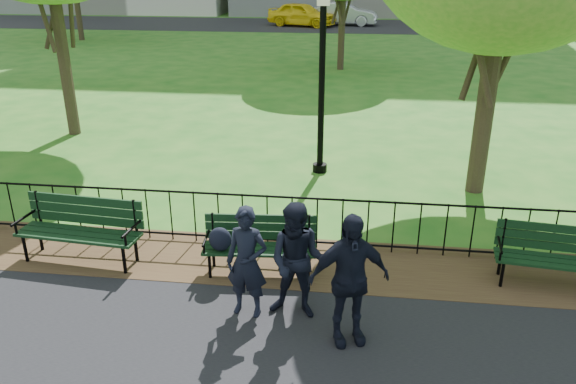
# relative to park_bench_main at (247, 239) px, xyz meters

# --- Properties ---
(ground) EXTENTS (120.00, 120.00, 0.00)m
(ground) POSITION_rel_park_bench_main_xyz_m (0.76, -1.13, -0.56)
(ground) COLOR #1D5D18
(dirt_strip) EXTENTS (60.00, 1.60, 0.01)m
(dirt_strip) POSITION_rel_park_bench_main_xyz_m (0.76, 0.37, -0.55)
(dirt_strip) COLOR #392417
(dirt_strip) RESTS_ON ground
(far_street) EXTENTS (70.00, 9.00, 0.01)m
(far_street) POSITION_rel_park_bench_main_xyz_m (0.76, 33.87, -0.56)
(far_street) COLOR black
(far_street) RESTS_ON ground
(iron_fence) EXTENTS (24.06, 0.06, 1.00)m
(iron_fence) POSITION_rel_park_bench_main_xyz_m (0.76, 0.87, -0.06)
(iron_fence) COLOR black
(iron_fence) RESTS_ON ground
(park_bench_main) EXTENTS (1.69, 0.64, 0.94)m
(park_bench_main) POSITION_rel_park_bench_main_xyz_m (0.00, 0.00, 0.00)
(park_bench_main) COLOR black
(park_bench_main) RESTS_ON ground
(park_bench_left_a) EXTENTS (1.95, 0.75, 1.08)m
(park_bench_left_a) POSITION_rel_park_bench_main_xyz_m (-2.59, 0.10, 0.05)
(park_bench_left_a) COLOR black
(park_bench_left_a) RESTS_ON ground
(park_bench_right_a) EXTENTS (1.74, 0.72, 0.96)m
(park_bench_right_a) POSITION_rel_park_bench_main_xyz_m (4.42, 0.23, -0.01)
(park_bench_right_a) COLOR black
(park_bench_right_a) RESTS_ON ground
(lamppost) EXTENTS (0.35, 0.35, 3.95)m
(lamppost) POSITION_rel_park_bench_main_xyz_m (0.75, 4.45, 1.59)
(lamppost) COLOR black
(lamppost) RESTS_ON ground
(person_left) EXTENTS (0.60, 0.44, 1.51)m
(person_left) POSITION_rel_park_bench_main_xyz_m (0.21, -1.02, 0.20)
(person_left) COLOR black
(person_left) RESTS_ON asphalt_path
(person_mid) EXTENTS (0.81, 0.49, 1.57)m
(person_mid) POSITION_rel_park_bench_main_xyz_m (0.86, -0.98, 0.24)
(person_mid) COLOR black
(person_mid) RESTS_ON asphalt_path
(person_right) EXTENTS (1.07, 0.70, 1.69)m
(person_right) POSITION_rel_park_bench_main_xyz_m (1.51, -1.43, 0.29)
(person_right) COLOR black
(person_right) RESTS_ON asphalt_path
(taxi) EXTENTS (5.08, 3.35, 1.61)m
(taxi) POSITION_rel_park_bench_main_xyz_m (-2.62, 33.09, 0.25)
(taxi) COLOR yellow
(taxi) RESTS_ON far_street
(sedan_silver) EXTENTS (4.85, 2.13, 1.55)m
(sedan_silver) POSITION_rel_park_bench_main_xyz_m (0.23, 34.13, 0.22)
(sedan_silver) COLOR #B7BBC0
(sedan_silver) RESTS_ON far_street
(sedan_dark) EXTENTS (5.02, 2.90, 1.37)m
(sedan_dark) POSITION_rel_park_bench_main_xyz_m (12.91, 33.54, 0.13)
(sedan_dark) COLOR black
(sedan_dark) RESTS_ON far_street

